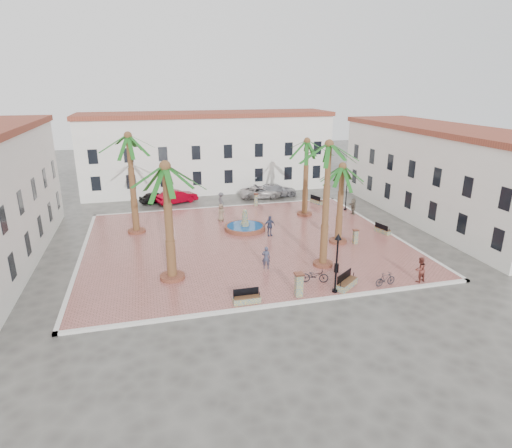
% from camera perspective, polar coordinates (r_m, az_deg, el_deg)
% --- Properties ---
extents(ground, '(120.00, 120.00, 0.00)m').
position_cam_1_polar(ground, '(36.21, -1.53, -2.53)').
color(ground, '#56544F').
rests_on(ground, ground).
extents(plaza, '(26.00, 22.00, 0.15)m').
position_cam_1_polar(plaza, '(36.19, -1.53, -2.42)').
color(plaza, '#AA5F57').
rests_on(plaza, ground).
extents(kerb_n, '(26.30, 0.30, 0.16)m').
position_cam_1_polar(kerb_n, '(46.43, -4.61, 2.27)').
color(kerb_n, silver).
rests_on(kerb_n, ground).
extents(kerb_s, '(26.30, 0.30, 0.16)m').
position_cam_1_polar(kerb_s, '(26.55, 3.93, -10.60)').
color(kerb_s, silver).
rests_on(kerb_s, ground).
extents(kerb_e, '(0.30, 22.30, 0.16)m').
position_cam_1_polar(kerb_e, '(40.92, 16.49, -0.69)').
color(kerb_e, silver).
rests_on(kerb_e, ground).
extents(kerb_w, '(0.30, 22.30, 0.16)m').
position_cam_1_polar(kerb_w, '(35.81, -22.30, -4.08)').
color(kerb_w, silver).
rests_on(kerb_w, ground).
extents(building_north, '(30.40, 7.40, 9.50)m').
position_cam_1_polar(building_north, '(54.12, -6.43, 9.61)').
color(building_north, white).
rests_on(building_north, ground).
extents(building_east, '(7.40, 26.40, 9.00)m').
position_cam_1_polar(building_east, '(45.30, 23.40, 6.18)').
color(building_east, white).
rests_on(building_east, ground).
extents(fountain, '(3.73, 3.73, 1.93)m').
position_cam_1_polar(fountain, '(38.95, -1.48, -0.35)').
color(fountain, brown).
rests_on(fountain, plaza).
extents(palm_nw, '(5.03, 5.03, 8.89)m').
position_cam_1_polar(palm_nw, '(38.02, -16.60, 9.91)').
color(palm_nw, brown).
rests_on(palm_nw, plaza).
extents(palm_sw, '(5.50, 5.50, 8.13)m').
position_cam_1_polar(palm_sw, '(27.88, -11.92, 5.72)').
color(palm_sw, brown).
rests_on(palm_sw, plaza).
extents(palm_s, '(4.66, 4.66, 9.15)m').
position_cam_1_polar(palm_s, '(29.69, 9.64, 8.80)').
color(palm_s, brown).
rests_on(palm_s, plaza).
extents(palm_e, '(4.76, 4.76, 6.75)m').
position_cam_1_polar(palm_e, '(35.04, 11.40, 6.30)').
color(palm_e, brown).
rests_on(palm_e, plaza).
extents(palm_ne, '(4.89, 4.89, 7.75)m').
position_cam_1_polar(palm_ne, '(42.16, 6.79, 9.83)').
color(palm_ne, brown).
rests_on(palm_ne, plaza).
extents(bench_s, '(1.69, 0.52, 0.89)m').
position_cam_1_polar(bench_s, '(26.36, -1.24, -9.98)').
color(bench_s, gray).
rests_on(bench_s, plaza).
extents(bench_se, '(1.90, 1.64, 1.02)m').
position_cam_1_polar(bench_se, '(28.79, 12.01, -7.75)').
color(bench_se, gray).
rests_on(bench_se, plaza).
extents(bench_e, '(0.88, 1.69, 0.85)m').
position_cam_1_polar(bench_e, '(39.69, 16.51, -0.81)').
color(bench_e, gray).
rests_on(bench_e, plaza).
extents(bench_ne, '(1.06, 1.77, 0.90)m').
position_cam_1_polar(bench_ne, '(47.88, 8.07, 3.05)').
color(bench_ne, gray).
rests_on(bench_ne, plaza).
extents(lamppost_s, '(0.43, 0.43, 3.98)m').
position_cam_1_polar(lamppost_s, '(27.09, 10.78, -3.80)').
color(lamppost_s, black).
rests_on(lamppost_s, plaza).
extents(lamppost_e, '(0.39, 0.39, 3.60)m').
position_cam_1_polar(lamppost_e, '(45.40, 12.01, 4.83)').
color(lamppost_e, black).
rests_on(lamppost_e, plaza).
extents(bollard_se, '(0.57, 0.57, 1.56)m').
position_cam_1_polar(bollard_se, '(27.02, 5.73, -8.00)').
color(bollard_se, gray).
rests_on(bollard_se, plaza).
extents(bollard_n, '(0.56, 0.56, 1.35)m').
position_cam_1_polar(bollard_n, '(46.41, 0.00, 3.31)').
color(bollard_n, gray).
rests_on(bollard_n, plaza).
extents(bollard_e, '(0.46, 0.46, 1.23)m').
position_cam_1_polar(bollard_e, '(36.35, 13.12, -1.61)').
color(bollard_e, gray).
rests_on(bollard_e, plaza).
extents(litter_bin, '(0.32, 0.32, 0.63)m').
position_cam_1_polar(litter_bin, '(30.85, 10.67, -5.78)').
color(litter_bin, black).
rests_on(litter_bin, plaza).
extents(cyclist_a, '(0.72, 0.60, 1.68)m').
position_cam_1_polar(cyclist_a, '(30.69, 1.35, -4.50)').
color(cyclist_a, '#363A51').
rests_on(cyclist_a, plaza).
extents(bicycle_a, '(1.95, 1.17, 0.97)m').
position_cam_1_polar(bicycle_a, '(29.05, 7.83, -6.83)').
color(bicycle_a, black).
rests_on(bicycle_a, plaza).
extents(cyclist_b, '(0.98, 0.84, 1.75)m').
position_cam_1_polar(cyclist_b, '(30.77, 21.01, -5.67)').
color(cyclist_b, maroon).
rests_on(cyclist_b, plaza).
extents(bicycle_b, '(1.57, 0.62, 0.92)m').
position_cam_1_polar(bicycle_b, '(29.60, 16.87, -7.05)').
color(bicycle_b, black).
rests_on(bicycle_b, plaza).
extents(pedestrian_fountain_a, '(0.99, 0.91, 1.69)m').
position_cam_1_polar(pedestrian_fountain_a, '(41.26, -4.68, 1.52)').
color(pedestrian_fountain_a, '#806953').
rests_on(pedestrian_fountain_a, plaza).
extents(pedestrian_fountain_b, '(1.10, 0.58, 1.79)m').
position_cam_1_polar(pedestrian_fountain_b, '(37.18, 1.82, -0.25)').
color(pedestrian_fountain_b, '#383F5E').
rests_on(pedestrian_fountain_b, plaza).
extents(pedestrian_north, '(0.91, 1.23, 1.70)m').
position_cam_1_polar(pedestrian_north, '(45.59, -4.67, 3.17)').
color(pedestrian_north, '#4C4C52').
rests_on(pedestrian_north, plaza).
extents(pedestrian_east, '(0.63, 1.60, 1.68)m').
position_cam_1_polar(pedestrian_east, '(44.35, 12.82, 2.31)').
color(pedestrian_east, '#635B4C').
rests_on(pedestrian_east, plaza).
extents(car_black, '(3.94, 2.75, 1.25)m').
position_cam_1_polar(car_black, '(49.50, -13.22, 3.51)').
color(car_black, black).
rests_on(car_black, ground).
extents(car_red, '(4.84, 3.25, 1.51)m').
position_cam_1_polar(car_red, '(48.75, -10.48, 3.62)').
color(car_red, '#910012').
rests_on(car_red, ground).
extents(car_silver, '(5.06, 2.10, 1.46)m').
position_cam_1_polar(car_silver, '(50.91, 2.66, 4.51)').
color(car_silver, '#999AA1').
rests_on(car_silver, ground).
extents(car_white, '(5.04, 2.75, 1.34)m').
position_cam_1_polar(car_white, '(50.22, 0.64, 4.27)').
color(car_white, beige).
rests_on(car_white, ground).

